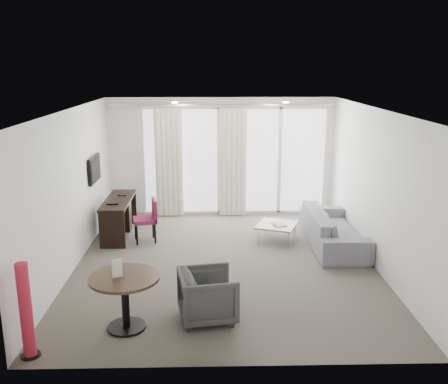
{
  "coord_description": "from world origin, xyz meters",
  "views": [
    {
      "loc": [
        -0.22,
        -7.93,
        3.29
      ],
      "look_at": [
        0.0,
        0.6,
        1.1
      ],
      "focal_mm": 40.0,
      "sensor_mm": 36.0,
      "label": 1
    }
  ],
  "objects_px": {
    "tub_armchair": "(208,296)",
    "rattan_chair_a": "(239,182)",
    "coffee_table": "(277,232)",
    "sofa": "(333,228)",
    "round_table": "(125,302)",
    "desk_chair": "(145,221)",
    "rattan_chair_b": "(285,176)",
    "red_lamp": "(26,311)",
    "desk": "(119,217)"
  },
  "relations": [
    {
      "from": "desk",
      "to": "coffee_table",
      "type": "bearing_deg",
      "value": -6.58
    },
    {
      "from": "desk",
      "to": "desk_chair",
      "type": "bearing_deg",
      "value": -33.6
    },
    {
      "from": "desk_chair",
      "to": "red_lamp",
      "type": "xyz_separation_m",
      "value": [
        -0.85,
        -3.86,
        0.16
      ]
    },
    {
      "from": "coffee_table",
      "to": "sofa",
      "type": "xyz_separation_m",
      "value": [
        1.01,
        -0.31,
        0.17
      ]
    },
    {
      "from": "rattan_chair_a",
      "to": "tub_armchair",
      "type": "bearing_deg",
      "value": -91.08
    },
    {
      "from": "desk",
      "to": "rattan_chair_b",
      "type": "height_order",
      "value": "rattan_chair_b"
    },
    {
      "from": "desk_chair",
      "to": "coffee_table",
      "type": "bearing_deg",
      "value": -12.59
    },
    {
      "from": "desk_chair",
      "to": "desk",
      "type": "bearing_deg",
      "value": 133.52
    },
    {
      "from": "sofa",
      "to": "rattan_chair_a",
      "type": "height_order",
      "value": "rattan_chair_a"
    },
    {
      "from": "round_table",
      "to": "red_lamp",
      "type": "relative_size",
      "value": 0.77
    },
    {
      "from": "tub_armchair",
      "to": "rattan_chair_a",
      "type": "height_order",
      "value": "rattan_chair_a"
    },
    {
      "from": "desk_chair",
      "to": "rattan_chair_b",
      "type": "height_order",
      "value": "desk_chair"
    },
    {
      "from": "red_lamp",
      "to": "tub_armchair",
      "type": "bearing_deg",
      "value": 21.78
    },
    {
      "from": "red_lamp",
      "to": "tub_armchair",
      "type": "xyz_separation_m",
      "value": [
        2.06,
        0.82,
        -0.24
      ]
    },
    {
      "from": "desk",
      "to": "round_table",
      "type": "height_order",
      "value": "desk"
    },
    {
      "from": "round_table",
      "to": "desk_chair",
      "type": "bearing_deg",
      "value": 92.99
    },
    {
      "from": "round_table",
      "to": "tub_armchair",
      "type": "relative_size",
      "value": 1.21
    },
    {
      "from": "tub_armchair",
      "to": "rattan_chair_a",
      "type": "xyz_separation_m",
      "value": [
        0.75,
        6.36,
        0.03
      ]
    },
    {
      "from": "tub_armchair",
      "to": "sofa",
      "type": "relative_size",
      "value": 0.33
    },
    {
      "from": "desk",
      "to": "tub_armchair",
      "type": "xyz_separation_m",
      "value": [
        1.77,
        -3.4,
        -0.03
      ]
    },
    {
      "from": "coffee_table",
      "to": "rattan_chair_b",
      "type": "distance_m",
      "value": 3.99
    },
    {
      "from": "red_lamp",
      "to": "rattan_chair_b",
      "type": "xyz_separation_m",
      "value": [
        4.08,
        7.79,
        -0.19
      ]
    },
    {
      "from": "coffee_table",
      "to": "rattan_chair_a",
      "type": "relative_size",
      "value": 0.96
    },
    {
      "from": "round_table",
      "to": "rattan_chair_a",
      "type": "relative_size",
      "value": 1.22
    },
    {
      "from": "rattan_chair_a",
      "to": "round_table",
      "type": "bearing_deg",
      "value": -99.63
    },
    {
      "from": "desk_chair",
      "to": "red_lamp",
      "type": "distance_m",
      "value": 3.95
    },
    {
      "from": "tub_armchair",
      "to": "coffee_table",
      "type": "height_order",
      "value": "tub_armchair"
    },
    {
      "from": "sofa",
      "to": "desk_chair",
      "type": "bearing_deg",
      "value": 85.27
    },
    {
      "from": "tub_armchair",
      "to": "sofa",
      "type": "height_order",
      "value": "tub_armchair"
    },
    {
      "from": "rattan_chair_b",
      "to": "sofa",
      "type": "bearing_deg",
      "value": -68.92
    },
    {
      "from": "rattan_chair_a",
      "to": "rattan_chair_b",
      "type": "distance_m",
      "value": 1.4
    },
    {
      "from": "desk_chair",
      "to": "tub_armchair",
      "type": "height_order",
      "value": "desk_chair"
    },
    {
      "from": "round_table",
      "to": "red_lamp",
      "type": "height_order",
      "value": "red_lamp"
    },
    {
      "from": "round_table",
      "to": "tub_armchair",
      "type": "bearing_deg",
      "value": 11.41
    },
    {
      "from": "tub_armchair",
      "to": "rattan_chair_b",
      "type": "height_order",
      "value": "rattan_chair_b"
    },
    {
      "from": "red_lamp",
      "to": "sofa",
      "type": "distance_m",
      "value": 5.65
    },
    {
      "from": "coffee_table",
      "to": "sofa",
      "type": "height_order",
      "value": "sofa"
    },
    {
      "from": "red_lamp",
      "to": "rattan_chair_a",
      "type": "xyz_separation_m",
      "value": [
        2.81,
        7.18,
        -0.21
      ]
    },
    {
      "from": "tub_armchair",
      "to": "sofa",
      "type": "xyz_separation_m",
      "value": [
        2.32,
        2.74,
        -0.01
      ]
    },
    {
      "from": "rattan_chair_b",
      "to": "rattan_chair_a",
      "type": "bearing_deg",
      "value": -137.48
    },
    {
      "from": "rattan_chair_a",
      "to": "red_lamp",
      "type": "bearing_deg",
      "value": -105.71
    },
    {
      "from": "round_table",
      "to": "tub_armchair",
      "type": "xyz_separation_m",
      "value": [
        1.05,
        0.21,
        -0.02
      ]
    },
    {
      "from": "round_table",
      "to": "tub_armchair",
      "type": "distance_m",
      "value": 1.07
    },
    {
      "from": "desk",
      "to": "rattan_chair_a",
      "type": "relative_size",
      "value": 2.13
    },
    {
      "from": "desk_chair",
      "to": "rattan_chair_a",
      "type": "distance_m",
      "value": 3.86
    },
    {
      "from": "round_table",
      "to": "rattan_chair_b",
      "type": "height_order",
      "value": "rattan_chair_b"
    },
    {
      "from": "desk",
      "to": "rattan_chair_b",
      "type": "bearing_deg",
      "value": 43.27
    },
    {
      "from": "round_table",
      "to": "rattan_chair_b",
      "type": "xyz_separation_m",
      "value": [
        3.06,
        7.18,
        0.03
      ]
    },
    {
      "from": "rattan_chair_b",
      "to": "round_table",
      "type": "bearing_deg",
      "value": -96.14
    },
    {
      "from": "desk_chair",
      "to": "rattan_chair_a",
      "type": "relative_size",
      "value": 1.13
    }
  ]
}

